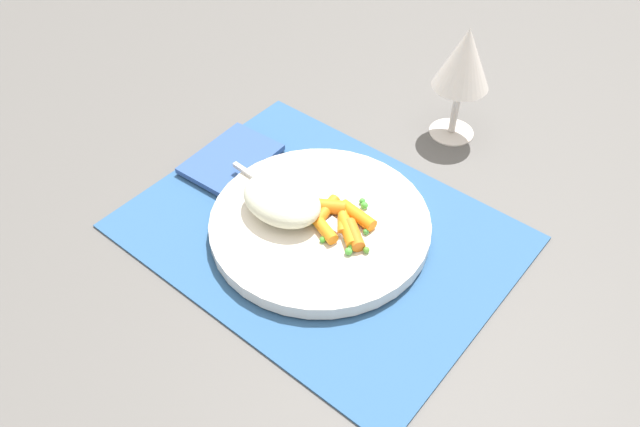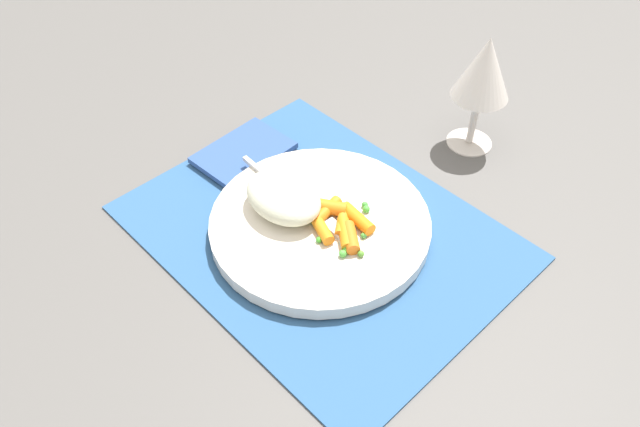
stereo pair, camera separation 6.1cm
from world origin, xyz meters
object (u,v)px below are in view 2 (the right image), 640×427
object	(u,v)px
carrot_portion	(340,222)
fork	(307,207)
plate	(320,224)
wine_glass	(484,71)
napkin	(244,153)
rice_mound	(283,197)

from	to	relation	value
carrot_portion	fork	distance (m)	0.05
plate	carrot_portion	xyz separation A→B (m)	(0.02, 0.01, 0.02)
plate	wine_glass	size ratio (longest dim) A/B	1.61
wine_glass	carrot_portion	bearing A→B (deg)	-89.18
plate	wine_glass	xyz separation A→B (m)	(0.02, 0.27, 0.10)
carrot_portion	fork	xyz separation A→B (m)	(-0.05, -0.01, -0.00)
fork	wine_glass	world-z (taller)	wine_glass
plate	wine_glass	bearing A→B (deg)	85.70
carrot_portion	wine_glass	distance (m)	0.28
plate	carrot_portion	distance (m)	0.03
plate	napkin	bearing A→B (deg)	172.79
rice_mound	fork	bearing A→B (deg)	49.15
rice_mound	napkin	bearing A→B (deg)	162.43
wine_glass	napkin	world-z (taller)	wine_glass
rice_mound	napkin	size ratio (longest dim) A/B	0.83
fork	wine_glass	bearing A→B (deg)	80.56
plate	carrot_portion	bearing A→B (deg)	19.70
rice_mound	carrot_portion	size ratio (longest dim) A/B	1.11
plate	fork	bearing A→B (deg)	176.77
wine_glass	napkin	xyz separation A→B (m)	(-0.19, -0.25, -0.11)
plate	wine_glass	distance (m)	0.29
plate	carrot_portion	size ratio (longest dim) A/B	2.86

